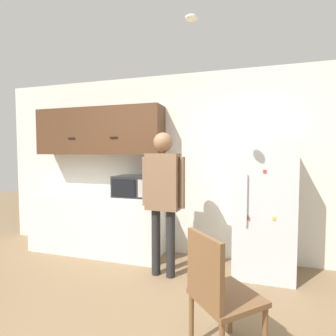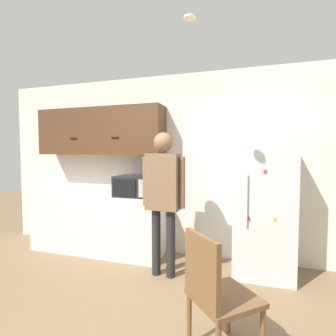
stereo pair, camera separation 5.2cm
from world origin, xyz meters
name	(u,v)px [view 1 (the left image)]	position (x,y,z in m)	size (l,w,h in m)	color
back_wall	(175,165)	(0.00, 2.05, 1.35)	(6.00, 0.06, 2.70)	silver
counter	(96,223)	(-1.17, 1.72, 0.45)	(2.07, 0.61, 0.90)	silver
upper_cabinets	(99,131)	(-1.17, 1.83, 1.87)	(2.07, 0.40, 0.72)	#51331E
microwave	(133,186)	(-0.52, 1.67, 1.05)	(0.49, 0.43, 0.30)	#232326
person	(163,189)	(0.08, 1.25, 1.09)	(0.56, 0.24, 1.78)	black
refrigerator	(262,207)	(1.26, 1.68, 0.85)	(0.71, 0.69, 1.71)	silver
chair	(218,290)	(0.87, 0.10, 0.53)	(0.63, 0.63, 0.96)	brown
ceiling_light	(192,18)	(0.59, 0.45, 2.68)	(0.11, 0.11, 0.01)	white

